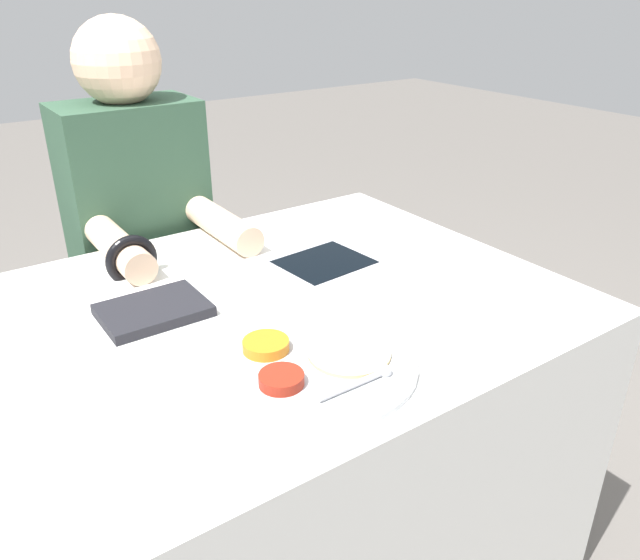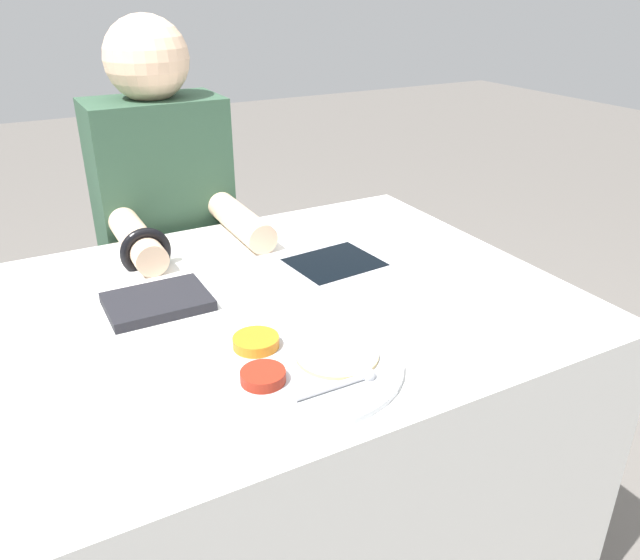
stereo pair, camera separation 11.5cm
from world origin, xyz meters
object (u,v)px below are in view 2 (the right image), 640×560
(red_notebook, at_px, (158,302))
(tablet_device, at_px, (334,264))
(thali_tray, at_px, (298,362))
(person_diner, at_px, (171,264))

(red_notebook, xyz_separation_m, tablet_device, (0.39, 0.00, -0.00))
(thali_tray, height_order, tablet_device, thali_tray)
(person_diner, bearing_deg, thali_tray, -90.70)
(red_notebook, bearing_deg, person_diner, 72.71)
(thali_tray, relative_size, person_diner, 0.27)
(thali_tray, xyz_separation_m, red_notebook, (-0.14, 0.31, 0.00))
(red_notebook, relative_size, person_diner, 0.15)
(person_diner, bearing_deg, tablet_device, -64.51)
(red_notebook, bearing_deg, tablet_device, 0.20)
(red_notebook, distance_m, person_diner, 0.54)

